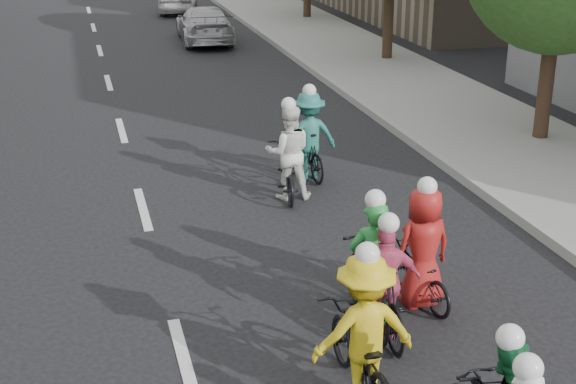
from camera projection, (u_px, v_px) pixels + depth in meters
name	position (u px, v px, depth m)	size (l,w,h in m)	color
ground	(184.00, 362.00, 9.51)	(120.00, 120.00, 0.00)	black
sidewalk_right	(439.00, 104.00, 20.46)	(4.00, 80.00, 0.15)	gray
curb_right	(367.00, 109.00, 19.98)	(0.18, 80.00, 0.18)	#999993
cyclist_2	(362.00, 343.00, 8.59)	(1.13, 1.90, 1.90)	black
cyclist_3	(383.00, 290.00, 9.88)	(0.92, 1.73, 1.68)	black
cyclist_4	(421.00, 259.00, 10.64)	(0.89, 1.58, 1.83)	black
cyclist_5	(370.00, 277.00, 10.15)	(0.68, 1.88, 1.86)	black
cyclist_6	(288.00, 162.00, 14.35)	(0.93, 1.82, 1.86)	black
cyclist_7	(308.00, 142.00, 15.28)	(1.16, 1.62, 1.86)	black
follow_car_lead	(204.00, 24.00, 28.84)	(1.80, 4.42, 1.28)	#ABAAAF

